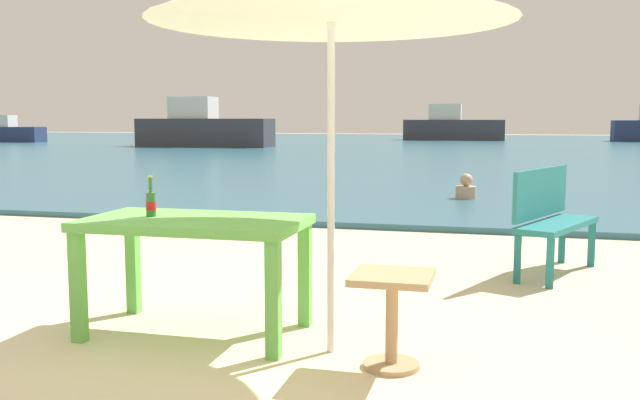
{
  "coord_description": "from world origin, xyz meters",
  "views": [
    {
      "loc": [
        1.5,
        -3.61,
        1.39
      ],
      "look_at": [
        -0.19,
        3.0,
        0.6
      ],
      "focal_mm": 39.39,
      "sensor_mm": 36.0,
      "label": 1
    }
  ],
  "objects_px": {
    "bench_teal_center": "(550,214)",
    "boat_cargo_ship": "(203,129)",
    "side_table_wood": "(392,306)",
    "boat_ferry": "(8,132)",
    "boat_barge": "(453,127)",
    "picnic_table_green": "(195,235)",
    "swimmer_person": "(466,189)",
    "beer_bottle_amber": "(151,202)"
  },
  "relations": [
    {
      "from": "bench_teal_center",
      "to": "boat_ferry",
      "type": "relative_size",
      "value": 0.3
    },
    {
      "from": "boat_ferry",
      "to": "boat_cargo_ship",
      "type": "bearing_deg",
      "value": -14.24
    },
    {
      "from": "boat_cargo_ship",
      "to": "boat_ferry",
      "type": "bearing_deg",
      "value": 165.76
    },
    {
      "from": "picnic_table_green",
      "to": "side_table_wood",
      "type": "bearing_deg",
      "value": -13.45
    },
    {
      "from": "side_table_wood",
      "to": "swimmer_person",
      "type": "bearing_deg",
      "value": 89.73
    },
    {
      "from": "picnic_table_green",
      "to": "side_table_wood",
      "type": "relative_size",
      "value": 2.59
    },
    {
      "from": "beer_bottle_amber",
      "to": "swimmer_person",
      "type": "xyz_separation_m",
      "value": [
        1.67,
        7.67,
        -0.61
      ]
    },
    {
      "from": "boat_cargo_ship",
      "to": "boat_barge",
      "type": "distance_m",
      "value": 16.83
    },
    {
      "from": "picnic_table_green",
      "to": "boat_barge",
      "type": "relative_size",
      "value": 0.23
    },
    {
      "from": "swimmer_person",
      "to": "beer_bottle_amber",
      "type": "bearing_deg",
      "value": -102.26
    },
    {
      "from": "swimmer_person",
      "to": "boat_ferry",
      "type": "bearing_deg",
      "value": 139.78
    },
    {
      "from": "beer_bottle_amber",
      "to": "bench_teal_center",
      "type": "distance_m",
      "value": 3.61
    },
    {
      "from": "boat_ferry",
      "to": "boat_barge",
      "type": "height_order",
      "value": "boat_barge"
    },
    {
      "from": "bench_teal_center",
      "to": "boat_cargo_ship",
      "type": "distance_m",
      "value": 27.88
    },
    {
      "from": "beer_bottle_amber",
      "to": "boat_cargo_ship",
      "type": "height_order",
      "value": "boat_cargo_ship"
    },
    {
      "from": "swimmer_person",
      "to": "boat_ferry",
      "type": "xyz_separation_m",
      "value": [
        -26.35,
        22.29,
        0.38
      ]
    },
    {
      "from": "swimmer_person",
      "to": "boat_barge",
      "type": "xyz_separation_m",
      "value": [
        -2.29,
        31.89,
        0.63
      ]
    },
    {
      "from": "beer_bottle_amber",
      "to": "boat_ferry",
      "type": "xyz_separation_m",
      "value": [
        -24.68,
        29.95,
        -0.24
      ]
    },
    {
      "from": "picnic_table_green",
      "to": "bench_teal_center",
      "type": "relative_size",
      "value": 1.13
    },
    {
      "from": "picnic_table_green",
      "to": "boat_ferry",
      "type": "distance_m",
      "value": 39.0
    },
    {
      "from": "side_table_wood",
      "to": "boat_cargo_ship",
      "type": "height_order",
      "value": "boat_cargo_ship"
    },
    {
      "from": "swimmer_person",
      "to": "boat_barge",
      "type": "relative_size",
      "value": 0.07
    },
    {
      "from": "side_table_wood",
      "to": "boat_cargo_ship",
      "type": "relative_size",
      "value": 0.08
    },
    {
      "from": "picnic_table_green",
      "to": "boat_cargo_ship",
      "type": "relative_size",
      "value": 0.22
    },
    {
      "from": "picnic_table_green",
      "to": "bench_teal_center",
      "type": "bearing_deg",
      "value": 46.16
    },
    {
      "from": "picnic_table_green",
      "to": "beer_bottle_amber",
      "type": "relative_size",
      "value": 5.28
    },
    {
      "from": "boat_barge",
      "to": "boat_cargo_ship",
      "type": "bearing_deg",
      "value": -129.48
    },
    {
      "from": "boat_cargo_ship",
      "to": "beer_bottle_amber",
      "type": "bearing_deg",
      "value": -66.91
    },
    {
      "from": "picnic_table_green",
      "to": "side_table_wood",
      "type": "distance_m",
      "value": 1.4
    },
    {
      "from": "bench_teal_center",
      "to": "boat_ferry",
      "type": "bearing_deg",
      "value": 134.8
    },
    {
      "from": "side_table_wood",
      "to": "boat_barge",
      "type": "bearing_deg",
      "value": 93.24
    },
    {
      "from": "picnic_table_green",
      "to": "beer_bottle_amber",
      "type": "bearing_deg",
      "value": -179.24
    },
    {
      "from": "picnic_table_green",
      "to": "bench_teal_center",
      "type": "xyz_separation_m",
      "value": [
        2.34,
        2.44,
        -0.11
      ]
    },
    {
      "from": "boat_ferry",
      "to": "boat_barge",
      "type": "relative_size",
      "value": 0.68
    },
    {
      "from": "swimmer_person",
      "to": "boat_cargo_ship",
      "type": "bearing_deg",
      "value": 124.51
    },
    {
      "from": "bench_teal_center",
      "to": "boat_cargo_ship",
      "type": "xyz_separation_m",
      "value": [
        -13.97,
        24.12,
        0.37
      ]
    },
    {
      "from": "boat_cargo_ship",
      "to": "boat_ferry",
      "type": "relative_size",
      "value": 1.55
    },
    {
      "from": "picnic_table_green",
      "to": "boat_ferry",
      "type": "xyz_separation_m",
      "value": [
        -24.98,
        29.95,
        -0.03
      ]
    },
    {
      "from": "bench_teal_center",
      "to": "boat_cargo_ship",
      "type": "height_order",
      "value": "boat_cargo_ship"
    },
    {
      "from": "beer_bottle_amber",
      "to": "bench_teal_center",
      "type": "bearing_deg",
      "value": 42.74
    },
    {
      "from": "side_table_wood",
      "to": "bench_teal_center",
      "type": "distance_m",
      "value": 2.94
    },
    {
      "from": "side_table_wood",
      "to": "boat_cargo_ship",
      "type": "bearing_deg",
      "value": 115.73
    }
  ]
}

